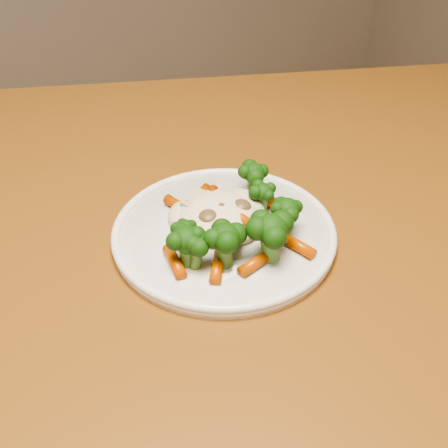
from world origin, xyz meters
TOP-DOWN VIEW (x-y plane):
  - dining_table at (-0.06, -0.08)m, footprint 1.49×1.20m
  - plate at (0.01, -0.11)m, footprint 0.24×0.24m
  - meal at (0.01, -0.12)m, footprint 0.16×0.17m

SIDE VIEW (x-z plane):
  - dining_table at x=-0.06m, z-range 0.28..1.03m
  - plate at x=0.01m, z-range 0.75..0.76m
  - meal at x=0.01m, z-range 0.76..0.81m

